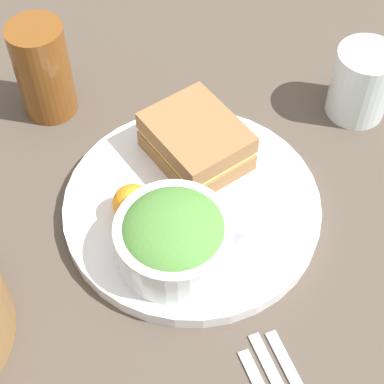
{
  "coord_description": "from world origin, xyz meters",
  "views": [
    {
      "loc": [
        -0.43,
        0.12,
        0.64
      ],
      "look_at": [
        0.0,
        0.0,
        0.04
      ],
      "focal_mm": 60.0,
      "sensor_mm": 36.0,
      "label": 1
    }
  ],
  "objects_px": {
    "sandwich": "(196,142)",
    "dressing_cup": "(236,225)",
    "water_glass": "(361,83)",
    "salad_bowl": "(174,237)",
    "plate": "(192,207)",
    "drink_glass": "(43,70)"
  },
  "relations": [
    {
      "from": "sandwich",
      "to": "salad_bowl",
      "type": "height_order",
      "value": "salad_bowl"
    },
    {
      "from": "sandwich",
      "to": "drink_glass",
      "type": "xyz_separation_m",
      "value": [
        0.16,
        0.16,
        0.02
      ]
    },
    {
      "from": "sandwich",
      "to": "plate",
      "type": "bearing_deg",
      "value": 160.19
    },
    {
      "from": "plate",
      "to": "water_glass",
      "type": "height_order",
      "value": "water_glass"
    },
    {
      "from": "plate",
      "to": "sandwich",
      "type": "relative_size",
      "value": 2.12
    },
    {
      "from": "sandwich",
      "to": "salad_bowl",
      "type": "relative_size",
      "value": 1.12
    },
    {
      "from": "salad_bowl",
      "to": "drink_glass",
      "type": "bearing_deg",
      "value": 19.23
    },
    {
      "from": "sandwich",
      "to": "salad_bowl",
      "type": "distance_m",
      "value": 0.15
    },
    {
      "from": "dressing_cup",
      "to": "water_glass",
      "type": "distance_m",
      "value": 0.28
    },
    {
      "from": "salad_bowl",
      "to": "water_glass",
      "type": "bearing_deg",
      "value": -60.54
    },
    {
      "from": "plate",
      "to": "dressing_cup",
      "type": "distance_m",
      "value": 0.07
    },
    {
      "from": "plate",
      "to": "salad_bowl",
      "type": "bearing_deg",
      "value": 149.0
    },
    {
      "from": "salad_bowl",
      "to": "water_glass",
      "type": "height_order",
      "value": "water_glass"
    },
    {
      "from": "drink_glass",
      "to": "plate",
      "type": "bearing_deg",
      "value": -148.1
    },
    {
      "from": "dressing_cup",
      "to": "drink_glass",
      "type": "bearing_deg",
      "value": 31.95
    },
    {
      "from": "dressing_cup",
      "to": "water_glass",
      "type": "bearing_deg",
      "value": -54.26
    },
    {
      "from": "plate",
      "to": "dressing_cup",
      "type": "bearing_deg",
      "value": -147.84
    },
    {
      "from": "sandwich",
      "to": "dressing_cup",
      "type": "distance_m",
      "value": 0.13
    },
    {
      "from": "sandwich",
      "to": "dressing_cup",
      "type": "bearing_deg",
      "value": -174.65
    },
    {
      "from": "sandwich",
      "to": "dressing_cup",
      "type": "xyz_separation_m",
      "value": [
        -0.12,
        -0.01,
        -0.01
      ]
    },
    {
      "from": "dressing_cup",
      "to": "water_glass",
      "type": "relative_size",
      "value": 0.5
    },
    {
      "from": "dressing_cup",
      "to": "drink_glass",
      "type": "relative_size",
      "value": 0.37
    }
  ]
}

